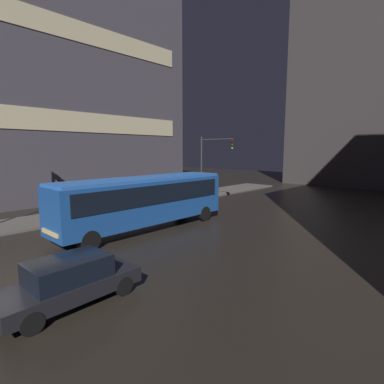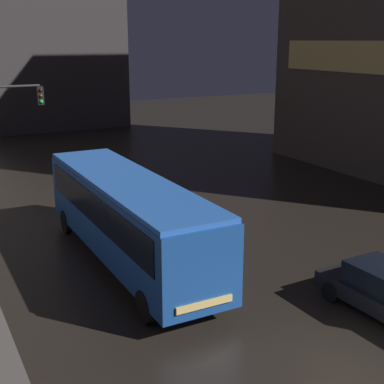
{
  "view_description": "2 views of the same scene",
  "coord_description": "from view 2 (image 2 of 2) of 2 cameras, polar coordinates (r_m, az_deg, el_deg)",
  "views": [
    {
      "loc": [
        12.08,
        -2.29,
        4.85
      ],
      "look_at": [
        -0.22,
        10.94,
        2.3
      ],
      "focal_mm": 28.0,
      "sensor_mm": 36.0,
      "label": 1
    },
    {
      "loc": [
        -8.76,
        -8.31,
        7.92
      ],
      "look_at": [
        0.42,
        8.84,
        2.37
      ],
      "focal_mm": 50.0,
      "sensor_mm": 36.0,
      "label": 2
    }
  ],
  "objects": [
    {
      "name": "ground_plane",
      "position": [
        14.44,
        16.09,
        -18.05
      ],
      "size": [
        120.0,
        120.0,
        0.0
      ],
      "primitive_type": "plane",
      "color": "black"
    },
    {
      "name": "bus_near",
      "position": [
        19.31,
        -6.9,
        -2.11
      ],
      "size": [
        2.59,
        11.36,
        3.21
      ],
      "rotation": [
        0.0,
        0.0,
        3.14
      ],
      "color": "#194793",
      "rests_on": "ground"
    }
  ]
}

